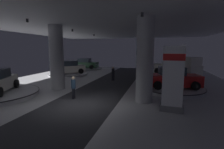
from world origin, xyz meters
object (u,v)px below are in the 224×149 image
(pickup_truck_far_right, at_px, (179,68))
(display_platform_mid_right, at_px, (173,89))
(column_right, at_px, (145,60))
(display_platform_far_left, at_px, (69,74))
(column_left, at_px, (57,58))
(display_platform_deep_left, at_px, (86,69))
(display_car_far_left, at_px, (69,68))
(visitor_walking_far, at_px, (113,73))
(visitor_walking_near, at_px, (73,86))
(display_car_deep_right, at_px, (179,66))
(brand_sign_pylon, at_px, (173,78))
(display_car_deep_left, at_px, (85,64))
(display_platform_deep_right, at_px, (179,72))
(display_platform_far_right, at_px, (176,77))
(display_car_mid_right, at_px, (173,78))

(pickup_truck_far_right, bearing_deg, display_platform_mid_right, -99.94)
(column_right, bearing_deg, display_platform_far_left, 139.21)
(column_left, height_order, display_platform_deep_left, column_left)
(display_car_far_left, relative_size, visitor_walking_far, 2.72)
(visitor_walking_near, bearing_deg, column_left, 139.10)
(display_platform_deep_left, bearing_deg, display_car_deep_right, -2.06)
(display_platform_deep_left, xyz_separation_m, visitor_walking_far, (7.25, -8.94, 0.78))
(brand_sign_pylon, bearing_deg, visitor_walking_far, 124.09)
(display_platform_mid_right, height_order, display_car_deep_left, display_car_deep_left)
(pickup_truck_far_right, xyz_separation_m, visitor_walking_far, (-7.12, -2.99, -0.35))
(display_platform_deep_right, distance_m, display_car_deep_left, 15.10)
(display_platform_far_right, relative_size, display_platform_deep_right, 1.03)
(display_platform_mid_right, height_order, visitor_walking_near, visitor_walking_near)
(brand_sign_pylon, height_order, display_car_deep_right, brand_sign_pylon)
(display_platform_deep_right, height_order, display_car_deep_left, display_car_deep_left)
(brand_sign_pylon, height_order, pickup_truck_far_right, brand_sign_pylon)
(column_right, distance_m, display_platform_deep_left, 19.50)
(display_car_deep_right, relative_size, display_car_deep_left, 1.06)
(column_right, height_order, display_platform_far_left, column_right)
(display_platform_mid_right, relative_size, visitor_walking_near, 3.16)
(column_left, distance_m, display_car_deep_right, 17.78)
(display_platform_far_left, relative_size, display_platform_mid_right, 1.04)
(display_platform_far_right, bearing_deg, pickup_truck_far_right, -45.47)
(display_car_far_left, relative_size, display_platform_deep_left, 0.78)
(display_platform_deep_right, height_order, display_car_deep_right, display_car_deep_right)
(display_car_deep_left, relative_size, visitor_walking_near, 2.70)
(brand_sign_pylon, relative_size, display_platform_deep_left, 0.65)
(display_platform_far_right, relative_size, display_car_far_left, 1.39)
(column_right, distance_m, pickup_truck_far_right, 10.43)
(column_left, distance_m, display_platform_deep_left, 14.67)
(display_platform_deep_right, xyz_separation_m, display_car_deep_left, (-15.07, 0.57, 0.82))
(display_car_deep_right, xyz_separation_m, visitor_walking_far, (-7.80, -8.40, -0.17))
(brand_sign_pylon, relative_size, display_car_deep_right, 0.80)
(display_car_mid_right, distance_m, display_car_deep_left, 18.09)
(display_car_far_left, bearing_deg, display_car_deep_left, 93.75)
(column_right, height_order, display_platform_far_right, column_right)
(display_platform_far_left, relative_size, display_car_deep_right, 1.16)
(display_platform_far_right, relative_size, display_car_deep_right, 1.33)
(display_platform_far_left, bearing_deg, display_platform_mid_right, -24.39)
(brand_sign_pylon, height_order, display_platform_far_right, brand_sign_pylon)
(display_car_mid_right, relative_size, visitor_walking_near, 2.81)
(display_platform_deep_right, bearing_deg, visitor_walking_near, -118.77)
(display_car_mid_right, xyz_separation_m, display_car_deep_left, (-13.26, 12.30, -0.11))
(display_car_deep_left, bearing_deg, display_car_far_left, -86.25)
(visitor_walking_far, bearing_deg, display_platform_deep_right, 47.06)
(display_car_deep_right, distance_m, display_platform_mid_right, 11.92)
(display_car_deep_right, height_order, visitor_walking_far, display_car_deep_right)
(pickup_truck_far_right, xyz_separation_m, display_platform_far_left, (-14.00, -0.49, -1.13))
(column_left, bearing_deg, visitor_walking_near, -40.90)
(column_left, distance_m, visitor_walking_far, 6.53)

